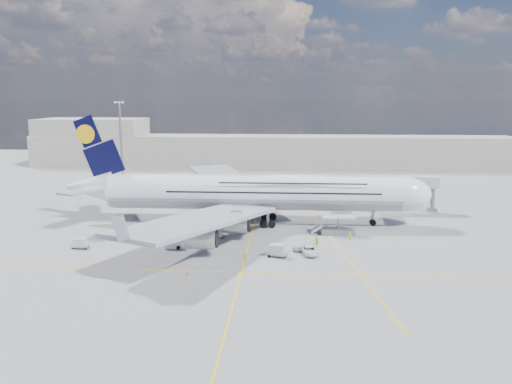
# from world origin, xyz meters

# --- Properties ---
(ground) EXTENTS (300.00, 300.00, 0.00)m
(ground) POSITION_xyz_m (0.00, 0.00, 0.00)
(ground) COLOR gray
(ground) RESTS_ON ground
(taxi_line_main) EXTENTS (0.25, 220.00, 0.01)m
(taxi_line_main) POSITION_xyz_m (0.00, 0.00, 0.01)
(taxi_line_main) COLOR yellow
(taxi_line_main) RESTS_ON ground
(taxi_line_cross) EXTENTS (120.00, 0.25, 0.01)m
(taxi_line_cross) POSITION_xyz_m (0.00, -20.00, 0.01)
(taxi_line_cross) COLOR yellow
(taxi_line_cross) RESTS_ON ground
(taxi_line_diag) EXTENTS (14.16, 99.06, 0.01)m
(taxi_line_diag) POSITION_xyz_m (14.00, 10.00, 0.01)
(taxi_line_diag) COLOR yellow
(taxi_line_diag) RESTS_ON ground
(airliner) EXTENTS (77.26, 79.15, 23.71)m
(airliner) POSITION_xyz_m (0.26, 10.00, 6.87)
(airliner) COLOR white
(airliner) RESTS_ON ground
(jet_bridge) EXTENTS (18.80, 12.10, 8.50)m
(jet_bridge) POSITION_xyz_m (29.81, 20.94, 6.85)
(jet_bridge) COLOR #B7B7BC
(jet_bridge) RESTS_ON ground
(cargo_loader) EXTENTS (8.53, 3.20, 3.67)m
(cargo_loader) POSITION_xyz_m (16.82, 2.89, 1.25)
(cargo_loader) COLOR silver
(cargo_loader) RESTS_ON ground
(light_mast) EXTENTS (3.00, 0.70, 25.50)m
(light_mast) POSITION_xyz_m (-40.00, 45.00, 13.21)
(light_mast) COLOR gray
(light_mast) RESTS_ON ground
(terminal) EXTENTS (180.00, 16.00, 12.00)m
(terminal) POSITION_xyz_m (0.00, 95.00, 6.00)
(terminal) COLOR #B2AD9E
(terminal) RESTS_ON ground
(hangar) EXTENTS (40.00, 22.00, 18.00)m
(hangar) POSITION_xyz_m (-70.00, 100.00, 9.00)
(hangar) COLOR #B2AD9E
(hangar) RESTS_ON ground
(tree_line) EXTENTS (160.00, 6.00, 8.00)m
(tree_line) POSITION_xyz_m (40.00, 140.00, 4.00)
(tree_line) COLOR #193814
(tree_line) RESTS_ON ground
(dolly_row_a) EXTENTS (3.42, 2.27, 0.46)m
(dolly_row_a) POSITION_xyz_m (-17.60, -1.85, 0.36)
(dolly_row_a) COLOR gray
(dolly_row_a) RESTS_ON ground
(dolly_row_b) EXTENTS (3.20, 2.00, 1.91)m
(dolly_row_b) POSITION_xyz_m (-6.50, -1.29, 1.03)
(dolly_row_b) COLOR gray
(dolly_row_b) RESTS_ON ground
(dolly_row_c) EXTENTS (3.37, 1.83, 2.12)m
(dolly_row_c) POSITION_xyz_m (-10.79, -3.15, 1.14)
(dolly_row_c) COLOR gray
(dolly_row_c) RESTS_ON ground
(dolly_back) EXTENTS (2.90, 1.57, 1.83)m
(dolly_back) POSITION_xyz_m (-29.82, -9.62, 0.98)
(dolly_back) COLOR gray
(dolly_back) RESTS_ON ground
(dolly_nose_far) EXTENTS (3.69, 2.54, 2.12)m
(dolly_nose_far) POSITION_xyz_m (5.37, -12.08, 1.14)
(dolly_nose_far) COLOR gray
(dolly_nose_far) RESTS_ON ground
(dolly_nose_near) EXTENTS (3.40, 2.57, 0.44)m
(dolly_nose_near) POSITION_xyz_m (9.62, -8.72, 0.34)
(dolly_nose_near) COLOR gray
(dolly_nose_near) RESTS_ON ground
(baggage_tug) EXTENTS (3.14, 1.75, 1.87)m
(baggage_tug) POSITION_xyz_m (-13.28, -8.56, 0.83)
(baggage_tug) COLOR white
(baggage_tug) RESTS_ON ground
(catering_truck_inner) EXTENTS (6.84, 4.98, 3.75)m
(catering_truck_inner) POSITION_xyz_m (-9.82, 30.43, 1.77)
(catering_truck_inner) COLOR gray
(catering_truck_inner) RESTS_ON ground
(catering_truck_outer) EXTENTS (7.75, 3.66, 4.47)m
(catering_truck_outer) POSITION_xyz_m (-9.98, 40.14, 2.08)
(catering_truck_outer) COLOR gray
(catering_truck_outer) RESTS_ON ground
(service_van) EXTENTS (3.26, 5.38, 1.40)m
(service_van) POSITION_xyz_m (10.88, -10.54, 0.70)
(service_van) COLOR white
(service_van) RESTS_ON ground
(crew_nose) EXTENTS (0.70, 0.62, 1.61)m
(crew_nose) POSITION_xyz_m (25.25, 13.13, 0.80)
(crew_nose) COLOR #CEDF17
(crew_nose) RESTS_ON ground
(crew_loader) EXTENTS (1.09, 1.13, 1.83)m
(crew_loader) POSITION_xyz_m (12.38, -5.61, 0.92)
(crew_loader) COLOR #BDEA18
(crew_loader) RESTS_ON ground
(crew_wing) EXTENTS (0.39, 0.92, 1.57)m
(crew_wing) POSITION_xyz_m (-4.76, 3.56, 0.79)
(crew_wing) COLOR #B4F419
(crew_wing) RESTS_ON ground
(crew_van) EXTENTS (0.79, 0.89, 1.52)m
(crew_van) POSITION_xyz_m (18.93, -1.28, 0.76)
(crew_van) COLOR #C1E418
(crew_van) RESTS_ON ground
(crew_tug) EXTENTS (1.39, 1.12, 1.88)m
(crew_tug) POSITION_xyz_m (0.25, -15.22, 0.94)
(crew_tug) COLOR #B1E117
(crew_tug) RESTS_ON ground
(cone_nose) EXTENTS (0.43, 0.43, 0.55)m
(cone_nose) POSITION_xyz_m (35.17, 14.55, 0.27)
(cone_nose) COLOR orange
(cone_nose) RESTS_ON ground
(cone_wing_left_inner) EXTENTS (0.38, 0.38, 0.49)m
(cone_wing_left_inner) POSITION_xyz_m (-10.58, 17.21, 0.24)
(cone_wing_left_inner) COLOR orange
(cone_wing_left_inner) RESTS_ON ground
(cone_wing_left_outer) EXTENTS (0.49, 0.49, 0.62)m
(cone_wing_left_outer) POSITION_xyz_m (-17.29, 39.27, 0.30)
(cone_wing_left_outer) COLOR orange
(cone_wing_left_outer) RESTS_ON ground
(cone_wing_right_inner) EXTENTS (0.44, 0.44, 0.56)m
(cone_wing_right_inner) POSITION_xyz_m (-14.32, -9.17, 0.27)
(cone_wing_right_inner) COLOR orange
(cone_wing_right_inner) RESTS_ON ground
(cone_wing_right_outer) EXTENTS (0.46, 0.46, 0.59)m
(cone_wing_right_outer) POSITION_xyz_m (-8.02, -22.02, 0.28)
(cone_wing_right_outer) COLOR orange
(cone_wing_right_outer) RESTS_ON ground
(cone_tail) EXTENTS (0.40, 0.40, 0.51)m
(cone_tail) POSITION_xyz_m (-27.26, 13.76, 0.25)
(cone_tail) COLOR orange
(cone_tail) RESTS_ON ground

